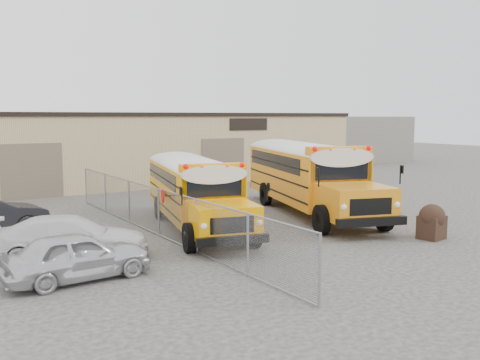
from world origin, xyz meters
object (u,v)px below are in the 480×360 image
tarp_bundle (432,221)px  car_white (71,238)px  school_bus_left (169,172)px  car_silver (78,256)px  school_bus_right (264,160)px

tarp_bundle → car_white: car_white is taller
school_bus_left → car_silver: bearing=-126.4°
school_bus_left → tarp_bundle: bearing=-69.2°
school_bus_left → school_bus_right: school_bus_right is taller
school_bus_right → car_white: 16.41m
school_bus_right → car_silver: size_ratio=2.91×
car_silver → school_bus_left: bearing=-39.6°
car_silver → car_white: (0.41, 2.16, 0.02)m
school_bus_right → car_white: bearing=-146.8°
tarp_bundle → car_silver: (-12.25, 2.04, 0.02)m
school_bus_right → car_white: (-13.70, -8.96, -1.21)m
car_white → tarp_bundle: bearing=-89.0°
car_silver → school_bus_right: bearing=-55.0°
car_white → school_bus_right: bearing=-36.3°
car_white → car_silver: bearing=-170.2°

